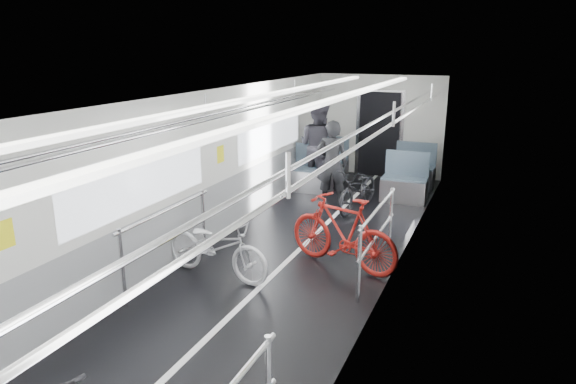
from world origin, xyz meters
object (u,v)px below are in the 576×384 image
at_px(person_standing, 332,163).
at_px(person_seated, 318,145).
at_px(bike_left_far, 217,246).
at_px(bike_right_far, 343,232).
at_px(bike_aisle, 359,189).

height_order(person_standing, person_seated, person_seated).
relative_size(bike_left_far, bike_right_far, 0.94).
bearing_deg(person_seated, bike_right_far, 129.01).
height_order(bike_right_far, bike_aisle, bike_right_far).
xyz_separation_m(bike_right_far, bike_aisle, (-0.49, 2.67, -0.11)).
xyz_separation_m(bike_aisle, person_seated, (-1.26, 1.21, 0.53)).
relative_size(bike_right_far, person_standing, 1.04).
xyz_separation_m(bike_left_far, bike_aisle, (0.99, 3.63, -0.02)).
height_order(bike_right_far, person_seated, person_seated).
distance_m(bike_left_far, person_seated, 4.87).
xyz_separation_m(bike_right_far, person_standing, (-1.07, 2.77, 0.31)).
bearing_deg(bike_aisle, person_standing, 178.48).
xyz_separation_m(bike_aisle, person_standing, (-0.58, 0.10, 0.42)).
bearing_deg(person_standing, bike_right_far, 96.84).
height_order(bike_left_far, person_seated, person_seated).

